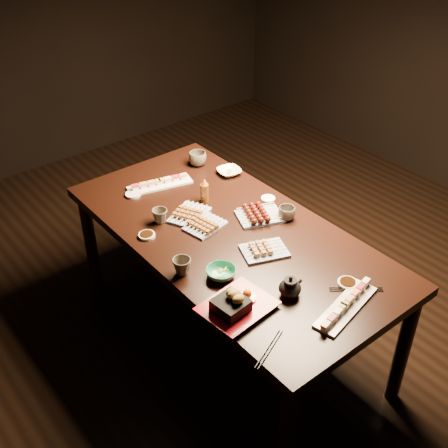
{
  "coord_description": "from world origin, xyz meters",
  "views": [
    {
      "loc": [
        -1.92,
        -1.86,
        2.38
      ],
      "look_at": [
        -0.47,
        -0.06,
        0.77
      ],
      "focal_mm": 45.0,
      "sensor_mm": 36.0,
      "label": 1
    }
  ],
  "objects_px": {
    "sushi_platter_far": "(160,182)",
    "tempura_tray": "(237,300)",
    "yakitori_plate_left": "(189,212)",
    "teacup_near_left": "(182,266)",
    "edamame_bowl_cream": "(229,172)",
    "edamame_bowl_green": "(221,273)",
    "teapot": "(290,286)",
    "teacup_far_right": "(198,159)",
    "yakitori_plate_center": "(205,223)",
    "condiment_bottle": "(204,190)",
    "sushi_platter_near": "(346,304)",
    "yakitori_plate_right": "(264,248)",
    "teacup_mid_right": "(287,213)",
    "teacup_far_left": "(160,216)",
    "dining_table": "(230,288)"
  },
  "relations": [
    {
      "from": "sushi_platter_near",
      "to": "edamame_bowl_green",
      "type": "relative_size",
      "value": 2.76
    },
    {
      "from": "edamame_bowl_cream",
      "to": "teapot",
      "type": "xyz_separation_m",
      "value": [
        -0.46,
        -0.97,
        0.03
      ]
    },
    {
      "from": "yakitori_plate_left",
      "to": "edamame_bowl_green",
      "type": "xyz_separation_m",
      "value": [
        -0.18,
        -0.48,
        -0.01
      ]
    },
    {
      "from": "sushi_platter_far",
      "to": "condiment_bottle",
      "type": "height_order",
      "value": "condiment_bottle"
    },
    {
      "from": "yakitori_plate_right",
      "to": "teapot",
      "type": "relative_size",
      "value": 1.83
    },
    {
      "from": "sushi_platter_far",
      "to": "edamame_bowl_cream",
      "type": "height_order",
      "value": "sushi_platter_far"
    },
    {
      "from": "yakitori_plate_right",
      "to": "teacup_far_left",
      "type": "distance_m",
      "value": 0.58
    },
    {
      "from": "yakitori_plate_center",
      "to": "edamame_bowl_green",
      "type": "relative_size",
      "value": 1.46
    },
    {
      "from": "yakitori_plate_center",
      "to": "yakitori_plate_left",
      "type": "bearing_deg",
      "value": 81.47
    },
    {
      "from": "tempura_tray",
      "to": "condiment_bottle",
      "type": "height_order",
      "value": "condiment_bottle"
    },
    {
      "from": "edamame_bowl_cream",
      "to": "edamame_bowl_green",
      "type": "bearing_deg",
      "value": -131.54
    },
    {
      "from": "yakitori_plate_center",
      "to": "teacup_near_left",
      "type": "bearing_deg",
      "value": -153.69
    },
    {
      "from": "sushi_platter_near",
      "to": "teacup_far_right",
      "type": "xyz_separation_m",
      "value": [
        0.26,
        1.39,
        0.02
      ]
    },
    {
      "from": "teacup_far_right",
      "to": "sushi_platter_near",
      "type": "bearing_deg",
      "value": -100.62
    },
    {
      "from": "yakitori_plate_left",
      "to": "edamame_bowl_green",
      "type": "height_order",
      "value": "yakitori_plate_left"
    },
    {
      "from": "edamame_bowl_cream",
      "to": "condiment_bottle",
      "type": "distance_m",
      "value": 0.32
    },
    {
      "from": "sushi_platter_near",
      "to": "yakitori_plate_left",
      "type": "bearing_deg",
      "value": 84.14
    },
    {
      "from": "edamame_bowl_green",
      "to": "teacup_far_left",
      "type": "height_order",
      "value": "teacup_far_left"
    },
    {
      "from": "yakitori_plate_left",
      "to": "teacup_near_left",
      "type": "xyz_separation_m",
      "value": [
        -0.3,
        -0.35,
        0.01
      ]
    },
    {
      "from": "sushi_platter_near",
      "to": "edamame_bowl_cream",
      "type": "bearing_deg",
      "value": 62.2
    },
    {
      "from": "yakitori_plate_right",
      "to": "yakitori_plate_left",
      "type": "bearing_deg",
      "value": 123.08
    },
    {
      "from": "yakitori_plate_right",
      "to": "edamame_bowl_cream",
      "type": "bearing_deg",
      "value": 84.8
    },
    {
      "from": "sushi_platter_near",
      "to": "teacup_far_right",
      "type": "distance_m",
      "value": 1.41
    },
    {
      "from": "sushi_platter_near",
      "to": "teapot",
      "type": "xyz_separation_m",
      "value": [
        -0.12,
        0.21,
        0.03
      ]
    },
    {
      "from": "sushi_platter_near",
      "to": "tempura_tray",
      "type": "distance_m",
      "value": 0.46
    },
    {
      "from": "sushi_platter_far",
      "to": "teacup_mid_right",
      "type": "bearing_deg",
      "value": 129.35
    },
    {
      "from": "sushi_platter_near",
      "to": "yakitori_plate_right",
      "type": "relative_size",
      "value": 1.75
    },
    {
      "from": "edamame_bowl_cream",
      "to": "tempura_tray",
      "type": "height_order",
      "value": "tempura_tray"
    },
    {
      "from": "dining_table",
      "to": "teacup_far_left",
      "type": "distance_m",
      "value": 0.55
    },
    {
      "from": "edamame_bowl_green",
      "to": "teacup_mid_right",
      "type": "bearing_deg",
      "value": 15.04
    },
    {
      "from": "dining_table",
      "to": "condiment_bottle",
      "type": "relative_size",
      "value": 12.98
    },
    {
      "from": "sushi_platter_far",
      "to": "tempura_tray",
      "type": "bearing_deg",
      "value": 87.74
    },
    {
      "from": "edamame_bowl_green",
      "to": "teacup_far_right",
      "type": "height_order",
      "value": "teacup_far_right"
    },
    {
      "from": "yakitori_plate_center",
      "to": "teacup_far_right",
      "type": "distance_m",
      "value": 0.65
    },
    {
      "from": "yakitori_plate_center",
      "to": "yakitori_plate_right",
      "type": "height_order",
      "value": "yakitori_plate_right"
    },
    {
      "from": "yakitori_plate_right",
      "to": "teacup_far_right",
      "type": "xyz_separation_m",
      "value": [
        0.27,
        0.89,
        0.01
      ]
    },
    {
      "from": "sushi_platter_near",
      "to": "teacup_mid_right",
      "type": "distance_m",
      "value": 0.69
    },
    {
      "from": "dining_table",
      "to": "teacup_near_left",
      "type": "height_order",
      "value": "teacup_near_left"
    },
    {
      "from": "edamame_bowl_cream",
      "to": "teapot",
      "type": "relative_size",
      "value": 1.15
    },
    {
      "from": "sushi_platter_near",
      "to": "teapot",
      "type": "distance_m",
      "value": 0.24
    },
    {
      "from": "edamame_bowl_cream",
      "to": "teacup_near_left",
      "type": "distance_m",
      "value": 0.93
    },
    {
      "from": "edamame_bowl_green",
      "to": "sushi_platter_near",
      "type": "bearing_deg",
      "value": -60.27
    },
    {
      "from": "sushi_platter_far",
      "to": "teacup_far_right",
      "type": "distance_m",
      "value": 0.32
    },
    {
      "from": "teacup_mid_right",
      "to": "dining_table",
      "type": "bearing_deg",
      "value": 162.55
    },
    {
      "from": "yakitori_plate_center",
      "to": "edamame_bowl_green",
      "type": "xyz_separation_m",
      "value": [
        -0.18,
        -0.35,
        -0.0
      ]
    },
    {
      "from": "yakitori_plate_center",
      "to": "edamame_bowl_green",
      "type": "distance_m",
      "value": 0.4
    },
    {
      "from": "yakitori_plate_left",
      "to": "teapot",
      "type": "bearing_deg",
      "value": -117.38
    },
    {
      "from": "sushi_platter_far",
      "to": "teacup_far_right",
      "type": "height_order",
      "value": "teacup_far_right"
    },
    {
      "from": "yakitori_plate_center",
      "to": "teacup_mid_right",
      "type": "height_order",
      "value": "teacup_mid_right"
    },
    {
      "from": "teacup_near_left",
      "to": "teapot",
      "type": "xyz_separation_m",
      "value": [
        0.28,
        -0.41,
        0.01
      ]
    }
  ]
}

